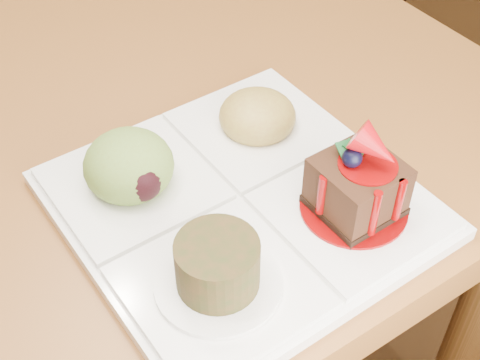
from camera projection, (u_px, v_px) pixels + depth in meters
sampler_plate at (235, 190)px, 0.55m from camera, size 0.28×0.28×0.10m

